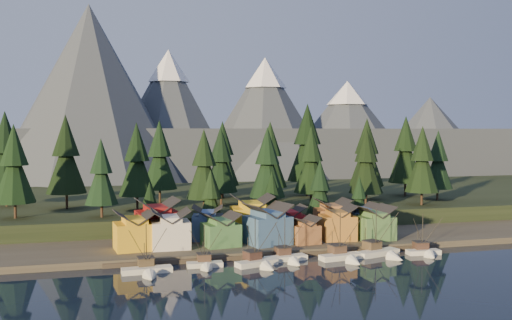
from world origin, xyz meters
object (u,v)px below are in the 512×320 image
object	(u,v)px
boat_0	(148,264)
house_front_1	(170,228)
boat_2	(259,257)
boat_5	(382,247)
boat_1	(205,258)
boat_3	(288,253)
house_back_1	(208,222)
boat_6	(425,246)
boat_4	(344,251)
house_front_0	(135,229)
house_back_0	(157,219)

from	to	relation	value
boat_0	house_front_1	bearing A→B (deg)	66.13
boat_2	boat_5	world-z (taller)	boat_5
boat_1	boat_3	distance (m)	18.83
boat_0	boat_1	world-z (taller)	boat_0
house_back_1	house_front_1	bearing A→B (deg)	-129.05
boat_2	house_back_1	bearing A→B (deg)	87.56
boat_2	boat_3	bearing A→B (deg)	3.92
boat_2	house_front_1	size ratio (longest dim) A/B	1.24
boat_6	boat_2	bearing A→B (deg)	-173.59
house_front_1	house_back_1	distance (m)	13.17
boat_2	house_back_1	xyz separation A→B (m)	(-6.54, 25.29, 3.86)
boat_1	boat_4	bearing A→B (deg)	0.30
boat_3	house_back_1	size ratio (longest dim) A/B	1.17
house_front_0	boat_4	bearing A→B (deg)	-27.05
house_back_1	boat_2	bearing A→B (deg)	-62.37
house_back_0	boat_3	bearing A→B (deg)	-45.50
house_back_0	boat_0	bearing A→B (deg)	-105.39
house_back_1	boat_0	bearing A→B (deg)	-110.59
house_front_0	house_front_1	world-z (taller)	house_front_1
house_front_1	boat_6	bearing A→B (deg)	-14.87
boat_3	house_back_0	world-z (taller)	house_back_0
boat_4	house_front_1	bearing A→B (deg)	147.30
boat_1	boat_0	bearing A→B (deg)	-166.59
boat_0	house_back_0	world-z (taller)	house_back_0
boat_6	house_front_1	distance (m)	59.91
house_back_0	boat_4	bearing A→B (deg)	-37.63
boat_2	house_front_0	world-z (taller)	house_front_0
boat_0	house_back_1	distance (m)	30.98
boat_3	house_back_0	xyz separation A→B (m)	(-26.76, 22.26, 5.19)
boat_5	boat_6	distance (m)	10.53
boat_0	house_back_0	distance (m)	26.24
house_front_0	boat_0	bearing A→B (deg)	-91.53
boat_3	house_front_1	distance (m)	28.66
house_back_0	house_back_1	size ratio (longest dim) A/B	1.16
boat_3	boat_6	distance (m)	33.09
boat_5	house_front_0	world-z (taller)	boat_5
boat_0	house_front_0	bearing A→B (deg)	91.79
boat_6	house_back_1	distance (m)	53.23
boat_3	boat_5	xyz separation A→B (m)	(22.58, -0.76, 0.22)
boat_0	house_back_0	bearing A→B (deg)	77.33
boat_4	boat_6	world-z (taller)	boat_4
boat_2	house_back_1	distance (m)	26.41
boat_1	boat_2	bearing A→B (deg)	-7.31
boat_5	house_front_1	bearing A→B (deg)	146.05
boat_1	house_front_1	distance (m)	16.75
house_back_0	house_back_1	bearing A→B (deg)	-4.90
boat_3	house_front_1	size ratio (longest dim) A/B	1.19
boat_5	house_back_1	bearing A→B (deg)	131.52
boat_2	boat_6	distance (m)	40.49
boat_5	house_front_0	xyz separation A→B (m)	(-55.16, 15.62, 4.08)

